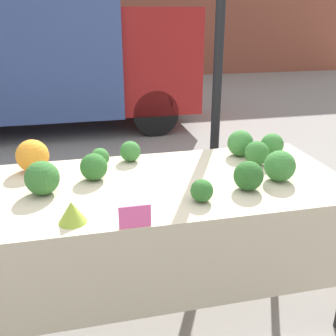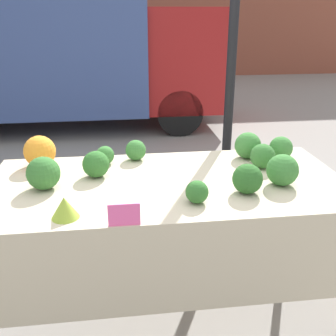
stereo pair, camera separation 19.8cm
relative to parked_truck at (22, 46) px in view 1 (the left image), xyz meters
name	(u,v)px [view 1 (the left image)]	position (x,y,z in m)	size (l,w,h in m)	color
ground_plane	(168,304)	(1.21, -4.43, -1.28)	(40.00, 40.00, 0.00)	gray
tent_pole	(216,102)	(1.78, -3.59, -0.17)	(0.07, 0.07, 2.22)	black
parked_truck	(22,46)	(0.00, 0.00, 0.00)	(4.81, 1.83, 2.40)	#384C84
market_table	(171,202)	(1.21, -4.50, -0.52)	(2.01, 0.95, 0.86)	beige
orange_cauliflower	(32,156)	(0.46, -4.10, -0.32)	(0.19, 0.19, 0.19)	orange
romanesco_head	(72,212)	(0.69, -4.79, -0.36)	(0.13, 0.13, 0.10)	#93B238
broccoli_head_0	(42,178)	(0.54, -4.44, -0.33)	(0.18, 0.18, 0.18)	#336B2D
broccoli_head_1	(280,166)	(1.82, -4.56, -0.33)	(0.17, 0.17, 0.17)	#387533
broccoli_head_2	(272,145)	(1.97, -4.17, -0.34)	(0.15, 0.15, 0.15)	#387533
broccoli_head_3	(100,157)	(0.86, -4.11, -0.36)	(0.11, 0.11, 0.11)	#387533
broccoli_head_4	(202,191)	(1.32, -4.71, -0.36)	(0.12, 0.12, 0.12)	#2D6628
broccoli_head_5	(94,167)	(0.81, -4.31, -0.34)	(0.15, 0.15, 0.15)	#2D6628
broccoli_head_6	(248,176)	(1.60, -4.63, -0.34)	(0.16, 0.16, 0.16)	#285B23
broccoli_head_7	(240,143)	(1.77, -4.12, -0.33)	(0.17, 0.17, 0.17)	#387533
broccoli_head_8	(257,153)	(1.80, -4.30, -0.34)	(0.15, 0.15, 0.15)	#336B2D
broccoli_head_9	(130,151)	(1.05, -4.06, -0.35)	(0.13, 0.13, 0.13)	#387533
price_sign	(135,217)	(0.95, -4.89, -0.36)	(0.14, 0.01, 0.11)	#F45B9E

